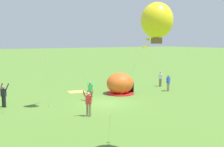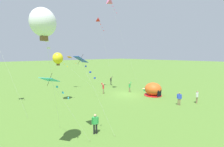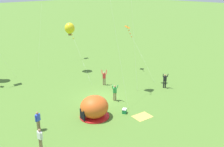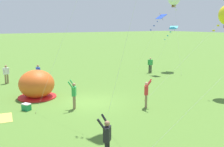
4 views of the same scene
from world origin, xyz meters
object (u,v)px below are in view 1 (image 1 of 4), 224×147
cooler_box (90,92)px  person_with_toddler (168,82)px  person_near_tent (4,95)px  kite_yellow (157,21)px  person_flying_kite (90,90)px  popup_tent (120,84)px  person_strolling (89,102)px  person_center_field (160,78)px

cooler_box → person_with_toddler: bearing=157.9°
person_near_tent → kite_yellow: bearing=107.5°
person_with_toddler → person_near_tent: 15.86m
person_flying_kite → person_with_toddler: bearing=177.8°
cooler_box → person_with_toddler: size_ratio=0.37×
cooler_box → popup_tent: bearing=150.5°
person_with_toddler → popup_tent: bearing=-17.8°
cooler_box → person_near_tent: size_ratio=0.34×
person_strolling → person_center_field: bearing=-152.8°
cooler_box → kite_yellow: bearing=74.1°
cooler_box → person_near_tent: person_near_tent is taller
popup_tent → person_strolling: popup_tent is taller
person_flying_kite → kite_yellow: kite_yellow is taller
person_strolling → kite_yellow: size_ratio=0.26×
cooler_box → person_strolling: bearing=62.1°
popup_tent → person_near_tent: popup_tent is taller
person_flying_kite → kite_yellow: (2.68, 11.53, 5.11)m
person_center_field → person_near_tent: size_ratio=0.91×
person_with_toddler → person_flying_kite: bearing=-2.2°
person_flying_kite → person_with_toddler: person_flying_kite is taller
person_center_field → person_near_tent: (17.00, 0.61, 0.03)m
cooler_box → kite_yellow: 15.93m
cooler_box → person_flying_kite: person_flying_kite is taller
kite_yellow → person_near_tent: bearing=-72.5°
popup_tent → person_strolling: bearing=41.0°
person_with_toddler → kite_yellow: kite_yellow is taller
person_strolling → person_with_toddler: (-11.17, -3.80, -0.03)m
person_center_field → kite_yellow: (12.85, 13.77, 5.15)m
person_with_toddler → cooler_box: bearing=-22.1°
cooler_box → person_center_field: 8.85m
person_center_field → person_with_toddler: 2.88m
popup_tent → person_with_toddler: popup_tent is taller
popup_tent → person_near_tent: 10.79m
cooler_box → person_with_toddler: person_with_toddler is taller
popup_tent → person_center_field: bearing=-170.9°
popup_tent → person_flying_kite: (3.95, 1.25, 0.00)m
person_center_field → person_with_toddler: (1.26, 2.59, 0.00)m
cooler_box → person_with_toddler: (-7.54, 3.06, 0.74)m
popup_tent → person_flying_kite: size_ratio=1.49×
person_flying_kite → person_center_field: (-10.17, -2.24, -0.03)m
person_with_toddler → person_near_tent: person_near_tent is taller
popup_tent → person_with_toddler: 5.21m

